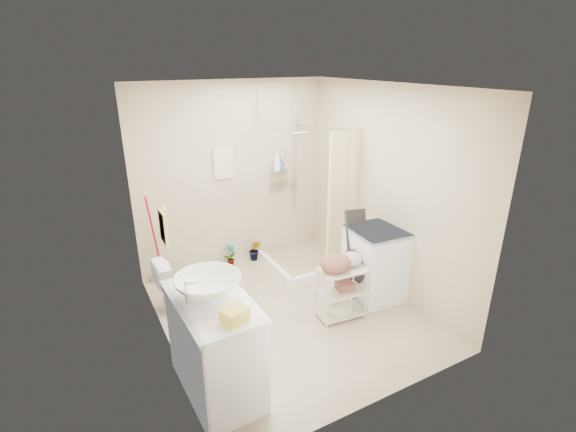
% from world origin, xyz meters
% --- Properties ---
extents(floor, '(3.20, 3.20, 0.00)m').
position_xyz_m(floor, '(0.00, 0.00, 0.00)').
color(floor, tan).
rests_on(floor, ground).
extents(ceiling, '(2.80, 3.20, 0.04)m').
position_xyz_m(ceiling, '(0.00, 0.00, 2.60)').
color(ceiling, silver).
rests_on(ceiling, ground).
extents(wall_back, '(2.80, 0.04, 2.60)m').
position_xyz_m(wall_back, '(0.00, 1.60, 1.30)').
color(wall_back, '#C3B497').
rests_on(wall_back, ground).
extents(wall_front, '(2.80, 0.04, 2.60)m').
position_xyz_m(wall_front, '(0.00, -1.60, 1.30)').
color(wall_front, '#C3B497').
rests_on(wall_front, ground).
extents(wall_left, '(0.04, 3.20, 2.60)m').
position_xyz_m(wall_left, '(-1.40, 0.00, 1.30)').
color(wall_left, '#C3B497').
rests_on(wall_left, ground).
extents(wall_right, '(0.04, 3.20, 2.60)m').
position_xyz_m(wall_right, '(1.40, 0.00, 1.30)').
color(wall_right, '#C3B497').
rests_on(wall_right, ground).
extents(vanity, '(0.64, 1.09, 0.94)m').
position_xyz_m(vanity, '(-1.16, -0.76, 0.47)').
color(vanity, white).
rests_on(vanity, ground).
extents(sink, '(0.66, 0.66, 0.20)m').
position_xyz_m(sink, '(-1.17, -0.71, 1.04)').
color(sink, white).
rests_on(sink, vanity).
extents(counter_basket, '(0.24, 0.21, 0.11)m').
position_xyz_m(counter_basket, '(-1.10, -1.14, 1.00)').
color(counter_basket, '#F1E14A').
rests_on(counter_basket, vanity).
extents(floor_basket, '(0.30, 0.24, 0.15)m').
position_xyz_m(floor_basket, '(-0.94, -0.98, 0.08)').
color(floor_basket, '#E8D44B').
rests_on(floor_basket, ground).
extents(toilet, '(0.68, 0.41, 0.67)m').
position_xyz_m(toilet, '(-1.04, 0.72, 0.33)').
color(toilet, white).
rests_on(toilet, ground).
extents(mop, '(0.13, 0.13, 1.25)m').
position_xyz_m(mop, '(-1.23, 1.50, 0.63)').
color(mop, '#A90611').
rests_on(mop, ground).
extents(potted_plant_a, '(0.20, 0.15, 0.34)m').
position_xyz_m(potted_plant_a, '(-0.17, 1.44, 0.17)').
color(potted_plant_a, '#974C29').
rests_on(potted_plant_a, ground).
extents(potted_plant_b, '(0.23, 0.23, 0.33)m').
position_xyz_m(potted_plant_b, '(0.22, 1.44, 0.17)').
color(potted_plant_b, '#9A4724').
rests_on(potted_plant_b, ground).
extents(hanging_towel, '(0.28, 0.03, 0.42)m').
position_xyz_m(hanging_towel, '(-0.15, 1.58, 1.50)').
color(hanging_towel, beige).
rests_on(hanging_towel, wall_back).
extents(towel_ring, '(0.04, 0.22, 0.34)m').
position_xyz_m(towel_ring, '(-1.38, -0.20, 1.47)').
color(towel_ring, '#FDE08E').
rests_on(towel_ring, wall_left).
extents(tp_holder, '(0.08, 0.12, 0.14)m').
position_xyz_m(tp_holder, '(-1.36, 0.05, 0.72)').
color(tp_holder, white).
rests_on(tp_holder, wall_left).
extents(shower, '(1.10, 1.10, 2.10)m').
position_xyz_m(shower, '(0.85, 1.05, 1.05)').
color(shower, white).
rests_on(shower, ground).
extents(shampoo_bottle_a, '(0.12, 0.12, 0.26)m').
position_xyz_m(shampoo_bottle_a, '(0.64, 1.50, 1.45)').
color(shampoo_bottle_a, white).
rests_on(shampoo_bottle_a, shower).
extents(shampoo_bottle_b, '(0.10, 0.10, 0.19)m').
position_xyz_m(shampoo_bottle_b, '(0.70, 1.53, 1.42)').
color(shampoo_bottle_b, '#325593').
rests_on(shampoo_bottle_b, shower).
extents(washing_machine, '(0.67, 0.69, 0.92)m').
position_xyz_m(washing_machine, '(1.14, -0.19, 0.46)').
color(washing_machine, silver).
rests_on(washing_machine, ground).
extents(laundry_rack, '(0.56, 0.36, 0.74)m').
position_xyz_m(laundry_rack, '(0.50, -0.36, 0.37)').
color(laundry_rack, beige).
rests_on(laundry_rack, ground).
extents(ironing_board, '(0.33, 0.13, 1.15)m').
position_xyz_m(ironing_board, '(0.97, -0.05, 0.57)').
color(ironing_board, black).
rests_on(ironing_board, ground).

